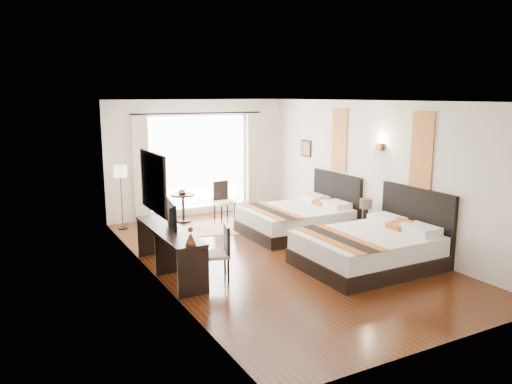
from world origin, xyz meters
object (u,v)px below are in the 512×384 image
nightstand (368,233)px  window_chair (224,208)px  television (167,214)px  fruit_bowl (182,193)px  desk_chair (217,263)px  floor_lamp (120,176)px  bed_far (299,219)px  console_desk (169,251)px  table_lamp (366,205)px  bed_near (371,248)px  side_table (183,208)px  vase (373,218)px

nightstand → window_chair: (-1.64, 3.20, 0.04)m
television → fruit_bowl: size_ratio=3.61×
desk_chair → floor_lamp: bearing=-65.5°
desk_chair → bed_far: bearing=-132.0°
television → floor_lamp: (-0.03, 3.06, 0.21)m
nightstand → console_desk: (-3.97, 0.28, 0.14)m
console_desk → floor_lamp: bearing=90.2°
table_lamp → bed_near: bearing=-126.0°
bed_near → television: 3.51m
floor_lamp → side_table: (1.40, -0.03, -0.85)m
vase → window_chair: (-1.63, 3.34, -0.29)m
bed_near → console_desk: size_ratio=1.03×
vase → fruit_bowl: size_ratio=0.58×
bed_far → window_chair: bed_far is taller
floor_lamp → fruit_bowl: (1.37, -0.06, -0.50)m
desk_chair → window_chair: bearing=-100.6°
bed_near → console_desk: bearing=157.6°
bed_far → table_lamp: size_ratio=5.53×
desk_chair → console_desk: bearing=-31.8°
desk_chair → television: bearing=-37.7°
nightstand → television: (-3.95, 0.40, 0.74)m
bed_near → console_desk: (-3.17, 1.30, 0.05)m
nightstand → fruit_bowl: 4.31m
table_lamp → television: 3.99m
nightstand → window_chair: bearing=117.2°
vase → side_table: size_ratio=0.19×
bed_near → window_chair: 4.30m
television → fruit_bowl: bearing=-14.3°
vase → window_chair: window_chair is taller
side_table → bed_near: bearing=-68.3°
bed_far → console_desk: (-3.21, -1.04, 0.06)m
console_desk → side_table: (1.39, 3.15, -0.05)m
bed_far → floor_lamp: bearing=146.4°
console_desk → fruit_bowl: size_ratio=10.40×
bed_near → floor_lamp: size_ratio=1.61×
console_desk → table_lamp: bearing=-2.4°
table_lamp → floor_lamp: floor_lamp is taller
table_lamp → side_table: (-2.60, 3.32, -0.44)m
floor_lamp → fruit_bowl: floor_lamp is taller
floor_lamp → console_desk: bearing=-89.8°
nightstand → floor_lamp: (-3.98, 3.46, 0.95)m
bed_near → side_table: 4.80m
console_desk → bed_near: bearing=-22.4°
television → vase: bearing=-88.0°
vase → television: size_ratio=0.16×
window_chair → bed_far: bearing=20.7°
vase → console_desk: (-3.96, 0.42, -0.18)m
table_lamp → television: (-3.97, 0.29, 0.21)m
table_lamp → television: bearing=175.8°
bed_near → side_table: bed_near is taller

